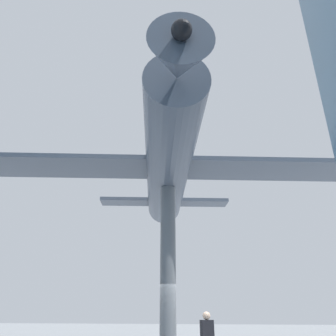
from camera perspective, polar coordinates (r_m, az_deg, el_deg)
The scene contains 3 objects.
support_pylon_central at distance 11.99m, azimuth -0.00°, elevation -17.18°, with size 0.56×0.56×6.02m.
suspended_airplane at distance 12.82m, azimuth 0.04°, elevation 0.47°, with size 20.95×12.91×3.38m.
visitor_person at distance 11.59m, azimuth 6.87°, elevation -27.04°, with size 0.46×0.37×1.65m.
Camera 1 is at (-1.77, 11.78, 1.64)m, focal length 35.00 mm.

